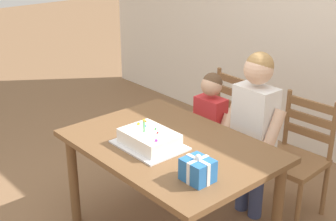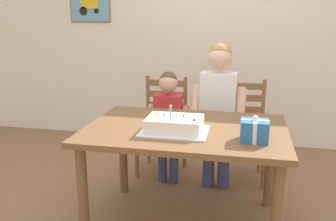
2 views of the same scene
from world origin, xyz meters
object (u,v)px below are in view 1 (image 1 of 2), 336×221
(birthday_cake, at_px, (149,139))
(child_older, at_px, (255,120))
(chair_left, at_px, (221,127))
(gift_box_red_large, at_px, (198,170))
(chair_right, at_px, (296,158))
(child_younger, at_px, (210,122))
(dining_table, at_px, (170,156))

(birthday_cake, bearing_deg, child_older, 74.23)
(chair_left, height_order, child_older, child_older)
(birthday_cake, bearing_deg, gift_box_red_large, -7.48)
(birthday_cake, relative_size, child_older, 0.34)
(birthday_cake, xyz_separation_m, chair_right, (0.43, 1.04, -0.33))
(birthday_cake, bearing_deg, chair_left, 107.17)
(chair_left, distance_m, child_younger, 0.32)
(gift_box_red_large, relative_size, chair_right, 0.19)
(chair_left, xyz_separation_m, child_older, (0.54, -0.25, 0.31))
(dining_table, height_order, chair_right, chair_right)
(dining_table, bearing_deg, child_older, 75.81)
(chair_right, height_order, child_younger, child_younger)
(gift_box_red_large, relative_size, child_older, 0.13)
(birthday_cake, distance_m, child_younger, 0.84)
(chair_right, bearing_deg, gift_box_red_large, -85.81)
(birthday_cake, distance_m, gift_box_red_large, 0.52)
(birthday_cake, relative_size, child_younger, 0.43)
(dining_table, height_order, gift_box_red_large, gift_box_red_large)
(child_older, bearing_deg, chair_right, 50.47)
(gift_box_red_large, distance_m, chair_left, 1.43)
(gift_box_red_large, bearing_deg, birthday_cake, 172.52)
(dining_table, distance_m, child_younger, 0.72)
(child_older, distance_m, child_younger, 0.46)
(child_younger, bearing_deg, chair_right, 21.42)
(chair_right, xyz_separation_m, child_younger, (-0.65, -0.25, 0.16))
(child_younger, bearing_deg, dining_table, -67.92)
(chair_right, bearing_deg, chair_left, 180.00)
(gift_box_red_large, xyz_separation_m, chair_left, (-0.84, 1.11, -0.35))
(dining_table, distance_m, chair_left, 1.01)
(birthday_cake, bearing_deg, dining_table, 66.44)
(dining_table, xyz_separation_m, child_older, (0.17, 0.66, 0.13))
(dining_table, bearing_deg, birthday_cake, -113.56)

